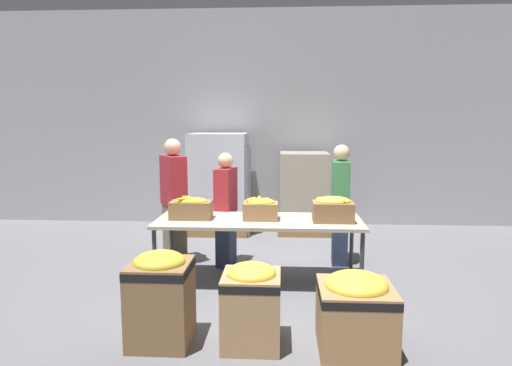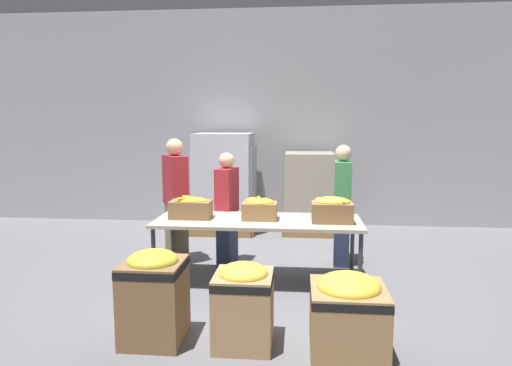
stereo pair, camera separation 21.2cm
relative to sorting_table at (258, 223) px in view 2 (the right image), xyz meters
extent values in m
plane|color=slate|center=(0.00, 0.00, -0.73)|extent=(30.00, 30.00, 0.00)
cube|color=#A8A8AD|center=(0.00, 3.28, 1.27)|extent=(16.00, 0.08, 4.00)
cube|color=#B2A893|center=(0.00, 0.00, 0.03)|extent=(2.47, 0.90, 0.04)
cylinder|color=#38383D|center=(-1.18, -0.39, -0.36)|extent=(0.05, 0.05, 0.74)
cylinder|color=#38383D|center=(1.18, -0.39, -0.36)|extent=(0.05, 0.05, 0.74)
cylinder|color=#38383D|center=(-1.18, 0.39, -0.36)|extent=(0.05, 0.05, 0.74)
cylinder|color=#38383D|center=(1.18, 0.39, -0.36)|extent=(0.05, 0.05, 0.74)
cube|color=olive|center=(-0.82, 0.00, 0.16)|extent=(0.50, 0.29, 0.21)
ellipsoid|color=gold|center=(-0.82, 0.00, 0.27)|extent=(0.40, 0.24, 0.08)
ellipsoid|color=gold|center=(-0.86, 0.03, 0.30)|extent=(0.14, 0.21, 0.05)
ellipsoid|color=gold|center=(-0.90, -0.08, 0.30)|extent=(0.18, 0.11, 0.05)
ellipsoid|color=gold|center=(-0.82, -0.07, 0.28)|extent=(0.17, 0.05, 0.04)
ellipsoid|color=gold|center=(-0.91, 0.07, 0.30)|extent=(0.13, 0.13, 0.04)
cube|color=olive|center=(0.02, 0.01, 0.15)|extent=(0.41, 0.29, 0.21)
ellipsoid|color=yellow|center=(0.02, 0.01, 0.26)|extent=(0.34, 0.27, 0.09)
ellipsoid|color=yellow|center=(-0.09, 0.04, 0.29)|extent=(0.14, 0.21, 0.04)
ellipsoid|color=yellow|center=(0.10, 0.02, 0.29)|extent=(0.12, 0.15, 0.05)
ellipsoid|color=yellow|center=(0.00, 0.06, 0.31)|extent=(0.05, 0.17, 0.05)
cube|color=olive|center=(0.88, -0.05, 0.17)|extent=(0.47, 0.33, 0.23)
ellipsoid|color=yellow|center=(0.88, -0.05, 0.29)|extent=(0.41, 0.26, 0.12)
ellipsoid|color=yellow|center=(0.81, -0.13, 0.32)|extent=(0.15, 0.10, 0.04)
ellipsoid|color=yellow|center=(0.95, -0.10, 0.31)|extent=(0.16, 0.19, 0.04)
ellipsoid|color=yellow|center=(0.78, -0.03, 0.32)|extent=(0.20, 0.06, 0.05)
cube|color=#6B604C|center=(-1.20, 0.68, -0.32)|extent=(0.39, 0.44, 0.82)
cube|color=maroon|center=(-1.20, 0.68, 0.42)|extent=(0.45, 0.51, 0.67)
sphere|color=#DBAD89|center=(-1.20, 0.68, 0.88)|extent=(0.23, 0.23, 0.23)
cube|color=#2D3856|center=(-0.48, 0.64, -0.37)|extent=(0.26, 0.38, 0.73)
cube|color=maroon|center=(-0.48, 0.64, 0.30)|extent=(0.28, 0.45, 0.60)
sphere|color=#DBAD89|center=(-0.48, 0.64, 0.71)|extent=(0.21, 0.21, 0.21)
cube|color=#2D3856|center=(1.08, 0.81, -0.34)|extent=(0.23, 0.39, 0.78)
cube|color=#387A47|center=(1.08, 0.81, 0.37)|extent=(0.25, 0.45, 0.64)
sphere|color=#DBAD89|center=(1.08, 0.81, 0.80)|extent=(0.22, 0.22, 0.22)
cube|color=olive|center=(-0.78, -1.59, -0.36)|extent=(0.53, 0.53, 0.73)
cube|color=black|center=(-0.78, -1.59, -0.05)|extent=(0.53, 0.53, 0.07)
ellipsoid|color=gold|center=(-0.78, -1.59, 0.01)|extent=(0.45, 0.45, 0.18)
cube|color=tan|center=(0.02, -1.59, -0.41)|extent=(0.50, 0.50, 0.65)
cube|color=black|center=(0.02, -1.59, -0.14)|extent=(0.51, 0.51, 0.07)
ellipsoid|color=yellow|center=(0.02, -1.59, -0.08)|extent=(0.43, 0.43, 0.18)
cube|color=#A37A4C|center=(0.92, -1.59, -0.45)|extent=(0.64, 0.64, 0.56)
cube|color=black|center=(0.92, -1.59, -0.23)|extent=(0.64, 0.64, 0.07)
ellipsoid|color=yellow|center=(0.92, -1.59, -0.16)|extent=(0.54, 0.54, 0.22)
cube|color=olive|center=(-0.79, 2.65, -0.67)|extent=(1.06, 1.06, 0.13)
cube|color=#B2B7C1|center=(-0.79, 2.65, 0.09)|extent=(0.97, 0.97, 1.38)
cube|color=olive|center=(-0.84, 2.60, -0.67)|extent=(1.07, 1.07, 0.13)
cube|color=silver|center=(-0.84, 2.60, 0.20)|extent=(0.98, 0.98, 1.61)
cube|color=olive|center=(0.66, 2.62, -0.67)|extent=(0.90, 0.90, 0.13)
cube|color=#A39984|center=(0.66, 2.62, 0.04)|extent=(0.83, 0.83, 1.28)
camera|label=1|loc=(0.28, -5.37, 1.23)|focal=32.00mm
camera|label=2|loc=(0.49, -5.36, 1.23)|focal=32.00mm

